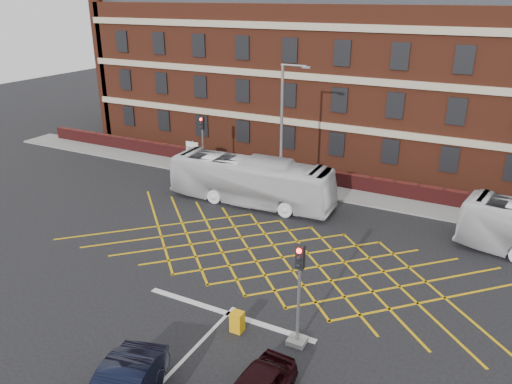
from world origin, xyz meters
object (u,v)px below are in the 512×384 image
at_px(street_lamp, 282,157).
at_px(direction_signs, 193,151).
at_px(traffic_light_near, 298,305).
at_px(traffic_light_far, 203,150).
at_px(bus_left, 251,181).
at_px(utility_cabinet, 237,322).

distance_m(street_lamp, direction_signs, 9.51).
distance_m(traffic_light_near, traffic_light_far, 20.82).
height_order(traffic_light_near, traffic_light_far, same).
xyz_separation_m(traffic_light_far, street_lamp, (7.68, -2.56, 1.26)).
height_order(bus_left, direction_signs, bus_left).
bearing_deg(traffic_light_near, street_lamp, 117.41).
distance_m(traffic_light_near, utility_cabinet, 2.81).
height_order(street_lamp, utility_cabinet, street_lamp).
bearing_deg(traffic_light_far, utility_cabinet, -52.94).
distance_m(traffic_light_near, direction_signs, 21.93).
xyz_separation_m(street_lamp, direction_signs, (-8.90, 2.92, -1.65)).
distance_m(bus_left, direction_signs, 8.28).
bearing_deg(utility_cabinet, traffic_light_near, 9.83).
relative_size(traffic_light_near, street_lamp, 0.48).
xyz_separation_m(traffic_light_near, traffic_light_far, (-14.23, 15.20, 0.00)).
bearing_deg(direction_signs, utility_cabinet, -50.84).
height_order(bus_left, street_lamp, street_lamp).
xyz_separation_m(street_lamp, utility_cabinet, (4.12, -13.06, -2.59)).
distance_m(bus_left, traffic_light_far, 7.05).
relative_size(traffic_light_far, utility_cabinet, 4.90).
relative_size(bus_left, street_lamp, 1.23).
bearing_deg(street_lamp, direction_signs, 161.82).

